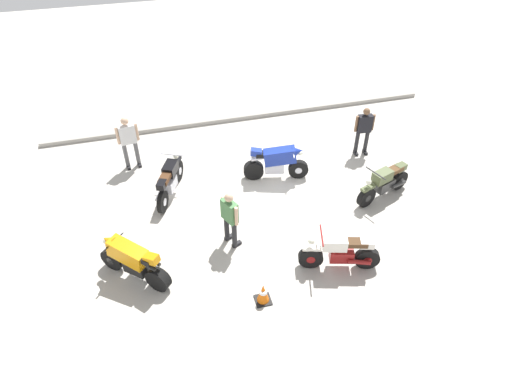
# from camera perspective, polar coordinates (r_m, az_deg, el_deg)

# --- Properties ---
(ground_plane) EXTENTS (40.00, 40.00, 0.00)m
(ground_plane) POSITION_cam_1_polar(r_m,az_deg,el_deg) (12.99, 3.04, -0.46)
(ground_plane) COLOR #B7B2A8
(curb_edge) EXTENTS (14.00, 0.30, 0.15)m
(curb_edge) POSITION_cam_1_polar(r_m,az_deg,el_deg) (16.61, -1.77, 9.60)
(curb_edge) COLOR #9C978F
(curb_edge) RESTS_ON ground
(motorcycle_cream_vintage) EXTENTS (1.92, 0.89, 1.07)m
(motorcycle_cream_vintage) POSITION_cam_1_polar(r_m,az_deg,el_deg) (10.86, 10.70, -7.61)
(motorcycle_cream_vintage) COLOR black
(motorcycle_cream_vintage) RESTS_ON ground
(motorcycle_black_cruiser) EXTENTS (1.03, 1.95, 1.09)m
(motorcycle_black_cruiser) POSITION_cam_1_polar(r_m,az_deg,el_deg) (12.92, -10.96, 1.47)
(motorcycle_black_cruiser) COLOR black
(motorcycle_black_cruiser) RESTS_ON ground
(motorcycle_blue_sportbike) EXTENTS (1.94, 0.78, 1.14)m
(motorcycle_blue_sportbike) POSITION_cam_1_polar(r_m,az_deg,el_deg) (13.31, 2.65, 3.89)
(motorcycle_blue_sportbike) COLOR black
(motorcycle_blue_sportbike) RESTS_ON ground
(motorcycle_olive_vintage) EXTENTS (1.89, 0.91, 1.07)m
(motorcycle_olive_vintage) POSITION_cam_1_polar(r_m,az_deg,el_deg) (13.16, 16.08, 1.10)
(motorcycle_olive_vintage) COLOR black
(motorcycle_olive_vintage) RESTS_ON ground
(motorcycle_orange_sportbike) EXTENTS (1.57, 1.45, 1.14)m
(motorcycle_orange_sportbike) POSITION_cam_1_polar(r_m,az_deg,el_deg) (10.75, -15.50, -8.38)
(motorcycle_orange_sportbike) COLOR black
(motorcycle_orange_sportbike) RESTS_ON ground
(person_in_black_shirt) EXTENTS (0.64, 0.34, 1.63)m
(person_in_black_shirt) POSITION_cam_1_polar(r_m,az_deg,el_deg) (14.65, 13.60, 7.90)
(person_in_black_shirt) COLOR #262628
(person_in_black_shirt) RESTS_ON ground
(person_in_green_shirt) EXTENTS (0.46, 0.61, 1.63)m
(person_in_green_shirt) POSITION_cam_1_polar(r_m,az_deg,el_deg) (10.96, -3.36, -3.10)
(person_in_green_shirt) COLOR #262628
(person_in_green_shirt) RESTS_ON ground
(person_in_white_shirt) EXTENTS (0.67, 0.36, 1.73)m
(person_in_white_shirt) POSITION_cam_1_polar(r_m,az_deg,el_deg) (14.12, -15.98, 6.52)
(person_in_white_shirt) COLOR #59595B
(person_in_white_shirt) RESTS_ON ground
(traffic_cone) EXTENTS (0.36, 0.36, 0.53)m
(traffic_cone) POSITION_cam_1_polar(r_m,az_deg,el_deg) (10.19, 0.92, -12.78)
(traffic_cone) COLOR black
(traffic_cone) RESTS_ON ground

